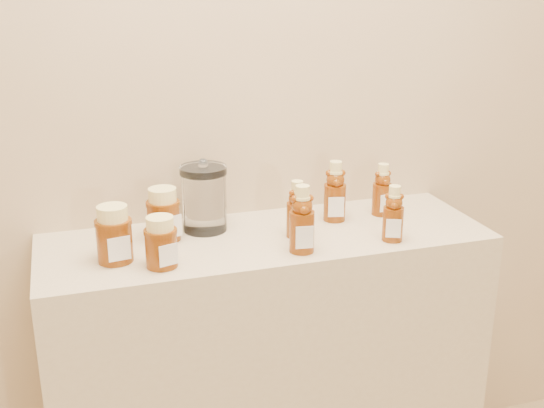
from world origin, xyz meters
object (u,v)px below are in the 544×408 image
object	(u,v)px
bear_bottle_front_left	(302,215)
glass_canister	(204,196)
honey_jar_left	(114,234)
bear_bottle_back_left	(297,205)
display_table	(267,380)

from	to	relation	value
bear_bottle_front_left	glass_canister	distance (m)	0.30
bear_bottle_front_left	honey_jar_left	xyz separation A→B (m)	(-0.45, 0.08, -0.03)
bear_bottle_back_left	glass_canister	size ratio (longest dim) A/B	0.89
bear_bottle_back_left	honey_jar_left	world-z (taller)	bear_bottle_back_left
honey_jar_left	glass_canister	bearing A→B (deg)	20.11
display_table	glass_canister	world-z (taller)	glass_canister
display_table	bear_bottle_back_left	size ratio (longest dim) A/B	6.87
display_table	glass_canister	bearing A→B (deg)	147.13
bear_bottle_back_left	bear_bottle_front_left	distance (m)	0.10
honey_jar_left	bear_bottle_back_left	bearing A→B (deg)	-6.75
bear_bottle_front_left	honey_jar_left	world-z (taller)	bear_bottle_front_left
bear_bottle_back_left	display_table	bearing A→B (deg)	141.14
display_table	honey_jar_left	size ratio (longest dim) A/B	8.43
bear_bottle_back_left	bear_bottle_front_left	bearing A→B (deg)	-122.15
bear_bottle_back_left	honey_jar_left	xyz separation A→B (m)	(-0.48, -0.02, -0.02)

